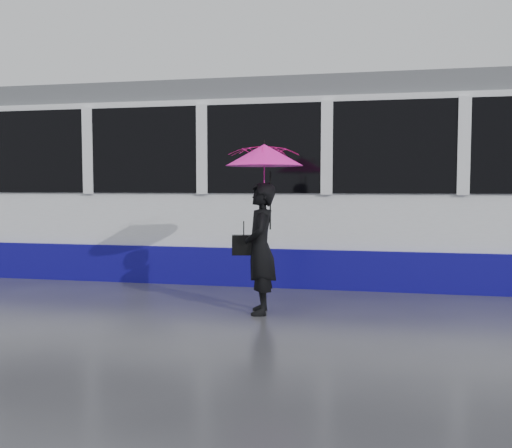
# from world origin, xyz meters

# --- Properties ---
(ground) EXTENTS (90.00, 90.00, 0.00)m
(ground) POSITION_xyz_m (0.00, 0.00, 0.00)
(ground) COLOR #2F2F34
(ground) RESTS_ON ground
(rails) EXTENTS (34.00, 1.51, 0.02)m
(rails) POSITION_xyz_m (0.00, 2.50, 0.01)
(rails) COLOR #3F3D38
(rails) RESTS_ON ground
(tram) EXTENTS (26.00, 2.56, 3.35)m
(tram) POSITION_xyz_m (0.02, 2.50, 1.64)
(tram) COLOR white
(tram) RESTS_ON ground
(woman) EXTENTS (0.51, 0.67, 1.65)m
(woman) POSITION_xyz_m (0.85, -0.57, 0.83)
(woman) COLOR black
(woman) RESTS_ON ground
(umbrella) EXTENTS (1.15, 1.15, 1.12)m
(umbrella) POSITION_xyz_m (0.90, -0.57, 1.81)
(umbrella) COLOR #EF1470
(umbrella) RESTS_ON ground
(handbag) EXTENTS (0.32, 0.18, 0.44)m
(handbag) POSITION_xyz_m (0.63, -0.55, 0.87)
(handbag) COLOR black
(handbag) RESTS_ON ground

